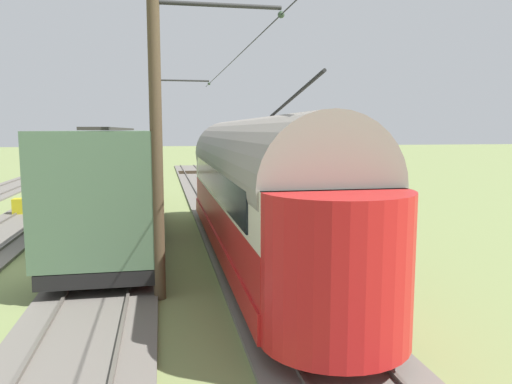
{
  "coord_description": "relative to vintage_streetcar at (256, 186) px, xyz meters",
  "views": [
    {
      "loc": [
        -3.72,
        14.78,
        3.95
      ],
      "look_at": [
        -6.87,
        -1.58,
        1.86
      ],
      "focal_mm": 34.7,
      "sensor_mm": 36.0,
      "label": 1
    }
  ],
  "objects": [
    {
      "name": "catenary_pole_foreground",
      "position": [
        2.81,
        -14.21,
        1.49
      ],
      "size": [
        3.12,
        0.28,
        7.15
      ],
      "color": "#4C3D28",
      "rests_on": "ground"
    },
    {
      "name": "overhead_wire_run",
      "position": [
        0.07,
        2.36,
        4.35
      ],
      "size": [
        2.91,
        38.73,
        0.18
      ],
      "color": "black",
      "rests_on": "ground"
    },
    {
      "name": "track_adjacent_siding",
      "position": [
        4.35,
        -0.44,
        -2.2
      ],
      "size": [
        2.8,
        80.0,
        0.18
      ],
      "color": "#666059",
      "rests_on": "ground"
    },
    {
      "name": "boxcar_adjacent",
      "position": [
        4.34,
        -3.17,
        -0.09
      ],
      "size": [
        2.96,
        12.83,
        3.85
      ],
      "color": "#4C6B4C",
      "rests_on": "ground"
    },
    {
      "name": "ground_plane",
      "position": [
        6.52,
        -0.13,
        -2.26
      ],
      "size": [
        220.0,
        220.0,
        0.0
      ],
      "primitive_type": "plane",
      "color": "olive"
    },
    {
      "name": "track_end_bumper",
      "position": [
        8.7,
        -9.73,
        -1.86
      ],
      "size": [
        1.8,
        0.6,
        0.8
      ],
      "primitive_type": "cube",
      "color": "#B2A519",
      "rests_on": "ground"
    },
    {
      "name": "catenary_pole_mid_near",
      "position": [
        2.81,
        3.15,
        1.49
      ],
      "size": [
        3.12,
        0.28,
        7.15
      ],
      "color": "#4C3D28",
      "rests_on": "ground"
    },
    {
      "name": "vintage_streetcar",
      "position": [
        0.0,
        0.0,
        0.0
      ],
      "size": [
        2.65,
        16.65,
        4.83
      ],
      "color": "red",
      "rests_on": "ground"
    },
    {
      "name": "track_streetcar_siding",
      "position": [
        -0.0,
        -0.44,
        -2.2
      ],
      "size": [
        2.8,
        80.0,
        0.18
      ],
      "color": "#666059",
      "rests_on": "ground"
    }
  ]
}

